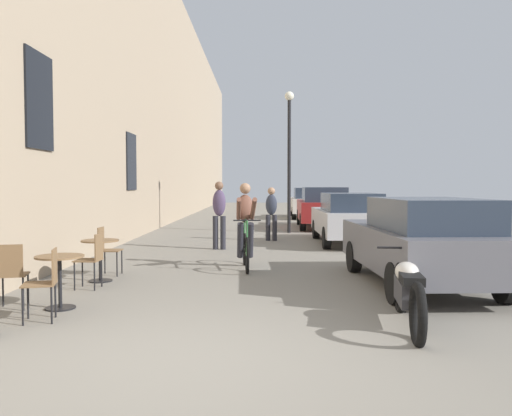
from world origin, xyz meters
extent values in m
plane|color=gray|center=(0.00, 0.00, 0.00)|extent=(88.00, 88.00, 0.00)
cube|color=tan|center=(-3.45, 14.00, 5.42)|extent=(0.50, 68.00, 10.84)
cube|color=black|center=(-3.18, 4.27, 3.15)|extent=(0.04, 1.10, 1.70)
cube|color=black|center=(-3.18, 10.74, 2.37)|extent=(0.04, 1.10, 1.70)
cylinder|color=black|center=(-2.00, 2.05, 0.01)|extent=(0.40, 0.40, 0.02)
cylinder|color=black|center=(-2.00, 2.05, 0.36)|extent=(0.05, 0.05, 0.67)
cylinder|color=brown|center=(-2.00, 2.05, 0.71)|extent=(0.64, 0.64, 0.02)
cylinder|color=black|center=(-2.12, 1.20, 0.23)|extent=(0.02, 0.02, 0.45)
cylinder|color=black|center=(-2.20, 1.51, 0.23)|extent=(0.02, 0.02, 0.45)
cylinder|color=black|center=(-1.81, 1.28, 0.23)|extent=(0.02, 0.02, 0.45)
cylinder|color=black|center=(-1.89, 1.59, 0.23)|extent=(0.02, 0.02, 0.45)
cube|color=brown|center=(-2.00, 1.40, 0.46)|extent=(0.46, 0.46, 0.02)
cube|color=brown|center=(-1.83, 1.44, 0.68)|extent=(0.10, 0.34, 0.42)
cylinder|color=black|center=(-2.84, 2.17, 0.23)|extent=(0.02, 0.02, 0.45)
cylinder|color=black|center=(-2.53, 2.25, 0.23)|extent=(0.02, 0.02, 0.45)
cylinder|color=black|center=(-2.45, 1.93, 0.23)|extent=(0.02, 0.02, 0.45)
cube|color=brown|center=(-2.65, 2.05, 0.46)|extent=(0.46, 0.46, 0.02)
cube|color=brown|center=(-2.60, 1.88, 0.68)|extent=(0.34, 0.10, 0.42)
cylinder|color=black|center=(-2.08, 4.04, 0.01)|extent=(0.40, 0.40, 0.02)
cylinder|color=black|center=(-2.08, 4.04, 0.36)|extent=(0.05, 0.05, 0.67)
cylinder|color=brown|center=(-2.08, 4.04, 0.71)|extent=(0.64, 0.64, 0.02)
cylinder|color=black|center=(-2.24, 3.26, 0.23)|extent=(0.02, 0.02, 0.45)
cylinder|color=black|center=(-2.23, 3.58, 0.23)|extent=(0.02, 0.02, 0.45)
cylinder|color=black|center=(-1.92, 3.24, 0.23)|extent=(0.02, 0.02, 0.45)
cylinder|color=black|center=(-1.91, 3.56, 0.23)|extent=(0.02, 0.02, 0.45)
cube|color=brown|center=(-2.08, 3.41, 0.46)|extent=(0.40, 0.40, 0.02)
cube|color=brown|center=(-1.90, 3.40, 0.68)|extent=(0.04, 0.34, 0.42)
cylinder|color=black|center=(-1.91, 4.83, 0.23)|extent=(0.02, 0.02, 0.45)
cylinder|color=black|center=(-1.92, 4.51, 0.23)|extent=(0.02, 0.02, 0.45)
cylinder|color=black|center=(-2.24, 4.83, 0.23)|extent=(0.02, 0.02, 0.45)
cylinder|color=black|center=(-2.24, 4.51, 0.23)|extent=(0.02, 0.02, 0.45)
cube|color=brown|center=(-2.08, 4.67, 0.46)|extent=(0.38, 0.38, 0.02)
cube|color=brown|center=(-2.26, 4.67, 0.68)|extent=(0.02, 0.34, 0.42)
torus|color=black|center=(0.45, 4.90, 0.33)|extent=(0.10, 0.71, 0.71)
torus|color=black|center=(0.37, 5.95, 0.33)|extent=(0.10, 0.71, 0.71)
cylinder|color=#2D6B38|center=(0.38, 5.86, 0.61)|extent=(0.05, 0.22, 0.58)
cylinder|color=#2D6B38|center=(0.41, 5.36, 0.95)|extent=(0.10, 0.82, 0.14)
cylinder|color=#2D6B38|center=(0.45, 4.92, 0.67)|extent=(0.04, 0.09, 0.67)
cylinder|color=#2D6B38|center=(0.41, 5.45, 0.37)|extent=(0.11, 1.00, 0.12)
cylinder|color=black|center=(0.45, 4.95, 1.00)|extent=(0.52, 0.07, 0.03)
ellipsoid|color=black|center=(0.38, 5.77, 0.93)|extent=(0.12, 0.24, 0.06)
ellipsoid|color=brown|center=(0.39, 5.69, 1.21)|extent=(0.37, 0.37, 0.59)
sphere|color=#A57A5B|center=(0.39, 5.65, 1.60)|extent=(0.22, 0.22, 0.22)
cylinder|color=#26262D|center=(0.50, 5.62, 0.55)|extent=(0.16, 0.40, 0.75)
cylinder|color=#26262D|center=(0.30, 5.60, 0.55)|extent=(0.16, 0.40, 0.75)
cylinder|color=brown|center=(0.56, 5.31, 1.20)|extent=(0.16, 0.75, 0.48)
cylinder|color=brown|center=(0.28, 5.29, 1.20)|extent=(0.13, 0.75, 0.48)
cylinder|color=#26262D|center=(-0.27, 8.51, 0.43)|extent=(0.14, 0.14, 0.87)
cylinder|color=#26262D|center=(-0.47, 8.53, 0.43)|extent=(0.14, 0.14, 0.87)
ellipsoid|color=#4C3D5B|center=(-0.37, 8.52, 1.21)|extent=(0.37, 0.28, 0.69)
sphere|color=brown|center=(-0.37, 8.52, 1.65)|extent=(0.22, 0.22, 0.22)
cylinder|color=#26262D|center=(0.93, 10.63, 0.39)|extent=(0.14, 0.14, 0.78)
cylinder|color=#26262D|center=(1.13, 10.60, 0.39)|extent=(0.14, 0.14, 0.78)
ellipsoid|color=#2D3342|center=(1.03, 10.62, 1.08)|extent=(0.37, 0.29, 0.61)
sphere|color=#A57A5B|center=(1.03, 10.62, 1.49)|extent=(0.22, 0.22, 0.22)
cylinder|color=black|center=(1.70, 13.22, 2.30)|extent=(0.12, 0.12, 4.60)
sphere|color=silver|center=(1.70, 13.22, 4.74)|extent=(0.32, 0.32, 0.32)
cube|color=#595960|center=(3.33, 3.73, 0.63)|extent=(1.86, 4.18, 0.67)
cube|color=#283342|center=(3.35, 3.24, 1.21)|extent=(1.52, 2.28, 0.50)
cylinder|color=black|center=(2.50, 5.06, 0.30)|extent=(0.21, 0.60, 0.59)
cylinder|color=black|center=(4.05, 5.12, 0.30)|extent=(0.21, 0.60, 0.59)
cylinder|color=black|center=(2.61, 2.35, 0.30)|extent=(0.21, 0.60, 0.59)
cylinder|color=black|center=(4.16, 2.41, 0.30)|extent=(0.21, 0.60, 0.59)
cube|color=#B7B7BC|center=(3.20, 9.95, 0.62)|extent=(1.70, 4.07, 0.66)
cube|color=#283342|center=(3.20, 9.46, 1.20)|extent=(1.42, 2.20, 0.49)
cylinder|color=black|center=(2.44, 11.29, 0.29)|extent=(0.19, 0.59, 0.59)
cylinder|color=black|center=(3.97, 11.29, 0.29)|extent=(0.19, 0.59, 0.59)
cylinder|color=black|center=(2.43, 8.61, 0.29)|extent=(0.19, 0.59, 0.59)
cylinder|color=black|center=(3.96, 8.61, 0.29)|extent=(0.19, 0.59, 0.59)
cube|color=maroon|center=(3.12, 15.31, 0.68)|extent=(2.00, 4.51, 0.72)
cube|color=#283342|center=(3.10, 14.78, 1.31)|extent=(1.63, 2.46, 0.54)
cylinder|color=black|center=(2.34, 16.81, 0.32)|extent=(0.23, 0.65, 0.64)
cylinder|color=black|center=(4.01, 16.75, 0.32)|extent=(0.23, 0.65, 0.64)
cylinder|color=black|center=(2.23, 13.87, 0.32)|extent=(0.23, 0.65, 0.64)
cylinder|color=black|center=(3.91, 13.81, 0.32)|extent=(0.23, 0.65, 0.64)
cube|color=beige|center=(3.16, 21.48, 0.66)|extent=(1.92, 4.35, 0.70)
cube|color=#283342|center=(3.15, 20.96, 1.27)|extent=(1.57, 2.37, 0.52)
cylinder|color=black|center=(2.40, 22.92, 0.31)|extent=(0.22, 0.63, 0.62)
cylinder|color=black|center=(4.02, 22.86, 0.31)|extent=(0.22, 0.63, 0.62)
cylinder|color=black|center=(2.31, 20.09, 0.31)|extent=(0.22, 0.63, 0.62)
cylinder|color=black|center=(3.93, 20.03, 0.31)|extent=(0.22, 0.63, 0.62)
torus|color=black|center=(2.56, 2.00, 0.30)|extent=(0.18, 0.70, 0.69)
torus|color=black|center=(2.36, 0.56, 0.30)|extent=(0.19, 0.71, 0.70)
cube|color=#333338|center=(2.46, 1.28, 0.40)|extent=(0.34, 0.79, 0.28)
ellipsoid|color=beige|center=(2.48, 1.38, 0.62)|extent=(0.35, 0.55, 0.24)
cube|color=black|center=(2.42, 1.00, 0.60)|extent=(0.30, 0.47, 0.10)
cylinder|color=black|center=(2.55, 1.90, 0.85)|extent=(0.62, 0.11, 0.03)
camera|label=1|loc=(0.70, -4.87, 1.67)|focal=36.44mm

